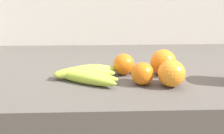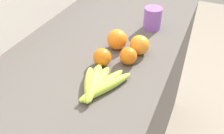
% 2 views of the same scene
% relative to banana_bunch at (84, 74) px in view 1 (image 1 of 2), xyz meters
% --- Properties ---
extents(wall_back, '(2.08, 0.06, 1.30)m').
position_rel_banana_bunch_xyz_m(wall_back, '(0.04, 0.46, -0.22)').
color(wall_back, silver).
rests_on(wall_back, ground).
extents(banana_bunch, '(0.20, 0.17, 0.04)m').
position_rel_banana_bunch_xyz_m(banana_bunch, '(0.00, 0.00, 0.00)').
color(banana_bunch, '#ADCD3F').
rests_on(banana_bunch, counter).
extents(orange_back_right, '(0.08, 0.08, 0.08)m').
position_rel_banana_bunch_xyz_m(orange_back_right, '(0.25, 0.04, 0.02)').
color(orange_back_right, orange).
rests_on(orange_back_right, counter).
extents(orange_front, '(0.07, 0.07, 0.07)m').
position_rel_banana_bunch_xyz_m(orange_front, '(0.12, 0.04, 0.02)').
color(orange_front, orange).
rests_on(orange_front, counter).
extents(orange_right, '(0.08, 0.08, 0.08)m').
position_rel_banana_bunch_xyz_m(orange_right, '(0.25, -0.06, 0.02)').
color(orange_right, orange).
rests_on(orange_right, counter).
extents(orange_center, '(0.07, 0.07, 0.07)m').
position_rel_banana_bunch_xyz_m(orange_center, '(0.17, -0.04, 0.01)').
color(orange_center, orange).
rests_on(orange_center, counter).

